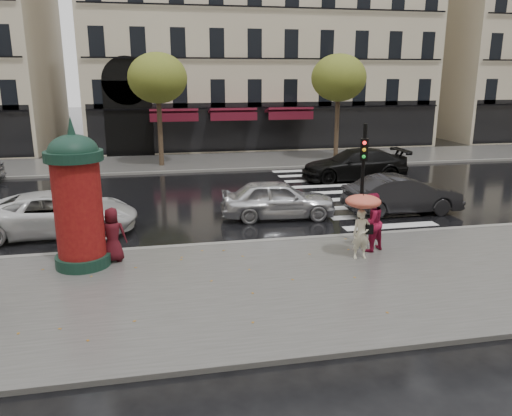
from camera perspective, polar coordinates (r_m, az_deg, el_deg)
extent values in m
plane|color=black|center=(13.48, -0.61, -8.46)|extent=(160.00, 160.00, 0.00)
cube|color=#474744|center=(13.00, -0.19, -9.08)|extent=(90.00, 7.00, 0.12)
cube|color=#474744|center=(31.68, -7.11, 5.21)|extent=(90.00, 6.00, 0.12)
cube|color=slate|center=(16.21, -2.61, -4.09)|extent=(90.00, 0.25, 0.14)
cube|color=slate|center=(28.73, -6.64, 4.25)|extent=(90.00, 0.25, 0.14)
cube|color=silver|center=(23.89, 9.25, 1.81)|extent=(3.60, 11.75, 0.01)
cube|color=#B7A88C|center=(43.21, -0.29, 21.12)|extent=(26.00, 14.00, 20.00)
cylinder|color=#38281C|center=(30.28, -10.94, 9.46)|extent=(0.28, 0.28, 5.20)
ellipsoid|color=#4A601E|center=(30.15, -11.19, 14.38)|extent=(3.40, 3.40, 2.89)
cylinder|color=#38281C|center=(32.32, 9.24, 9.87)|extent=(0.28, 0.28, 5.20)
ellipsoid|color=#4A601E|center=(32.20, 9.44, 14.48)|extent=(3.40, 3.40, 2.89)
imported|color=beige|center=(14.90, 11.94, -2.94)|extent=(0.57, 0.39, 1.48)
cylinder|color=black|center=(14.76, 12.05, -1.12)|extent=(0.02, 0.02, 0.94)
ellipsoid|color=red|center=(14.63, 12.15, 0.74)|extent=(1.03, 1.03, 0.36)
cone|color=black|center=(14.59, 12.19, 1.53)|extent=(0.04, 0.04, 0.08)
cube|color=black|center=(14.89, 12.83, -2.41)|extent=(0.22, 0.10, 0.28)
imported|color=maroon|center=(15.57, 12.99, -1.58)|extent=(1.09, 0.99, 1.81)
imported|color=#470E16|center=(14.93, -16.07, -2.96)|extent=(0.83, 0.58, 1.59)
cylinder|color=#122F23|center=(15.05, -19.12, -5.61)|extent=(1.52, 1.52, 0.32)
cylinder|color=maroon|center=(14.61, -19.62, -0.02)|extent=(1.30, 1.30, 2.71)
cylinder|color=#122F23|center=(14.33, -20.13, 5.63)|extent=(1.56, 1.56, 0.27)
ellipsoid|color=#122F23|center=(14.31, -20.17, 6.06)|extent=(1.34, 1.34, 0.94)
cone|color=#122F23|center=(14.23, -20.42, 8.86)|extent=(0.22, 0.22, 0.49)
cylinder|color=black|center=(16.03, 12.04, 2.63)|extent=(0.11, 0.11, 3.81)
cube|color=black|center=(15.63, 12.26, 6.56)|extent=(0.29, 0.25, 0.67)
imported|color=silver|center=(19.19, 2.51, 1.03)|extent=(4.50, 2.11, 1.49)
imported|color=black|center=(20.65, 16.38, 1.48)|extent=(4.61, 1.61, 1.52)
imported|color=silver|center=(18.50, -21.67, -0.58)|extent=(5.37, 2.58, 1.48)
imported|color=black|center=(26.85, 11.17, 4.91)|extent=(5.61, 2.38, 1.61)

